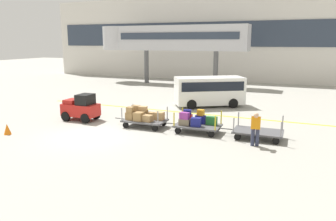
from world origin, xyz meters
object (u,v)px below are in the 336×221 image
Objects in this scene: baggage_cart_middle at (196,122)px; shuttle_van at (209,89)px; safety_cone_near at (7,129)px; baggage_handler at (256,128)px; baggage_cart_lead at (143,117)px; baggage_cart_tail at (258,132)px; baggage_tug at (81,108)px.

shuttle_van is at bearing 100.51° from baggage_cart_middle.
baggage_cart_middle is 5.48× the size of safety_cone_near.
baggage_handler is 0.31× the size of shuttle_van.
baggage_cart_lead is 3.00m from baggage_cart_middle.
baggage_cart_lead is at bearing 35.80° from safety_cone_near.
baggage_cart_lead is 6.10m from baggage_cart_tail.
baggage_handler is (3.14, -1.18, 0.33)m from baggage_cart_middle.
safety_cone_near is at bearing -166.08° from baggage_handler.
baggage_cart_tail is 12.40m from safety_cone_near.
baggage_tug is 0.70× the size of baggage_cart_middle.
baggage_handler is at bearing 13.92° from safety_cone_near.
baggage_tug is at bearing 68.62° from safety_cone_near.
baggage_handler is 9.21m from shuttle_van.
baggage_cart_middle is 1.93× the size of baggage_handler.
baggage_cart_tail is 0.59× the size of shuttle_van.
shuttle_van is (1.72, 6.95, 0.67)m from baggage_cart_lead.
baggage_cart_lead reaches higher than baggage_cart_tail.
baggage_handler reaches higher than baggage_cart_tail.
baggage_handler reaches higher than baggage_cart_lead.
baggage_cart_middle is 3.37m from baggage_handler.
baggage_cart_lead is at bearing 169.62° from baggage_handler.
baggage_tug is at bearing -178.42° from baggage_cart_lead.
safety_cone_near is (-11.73, -2.91, -0.59)m from baggage_handler.
baggage_tug is 0.70× the size of baggage_cart_tail.
baggage_handler reaches higher than baggage_cart_middle.
baggage_tug is 10.25m from baggage_handler.
shuttle_van is at bearing 122.56° from baggage_cart_tail.
baggage_cart_lead is at bearing -179.08° from baggage_cart_tail.
baggage_tug is 4.06m from baggage_cart_lead.
safety_cone_near is (-7.31, -10.98, -0.96)m from shuttle_van.
baggage_tug is at bearing -129.30° from shuttle_van.
baggage_cart_tail is at bearing 0.92° from baggage_cart_lead.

